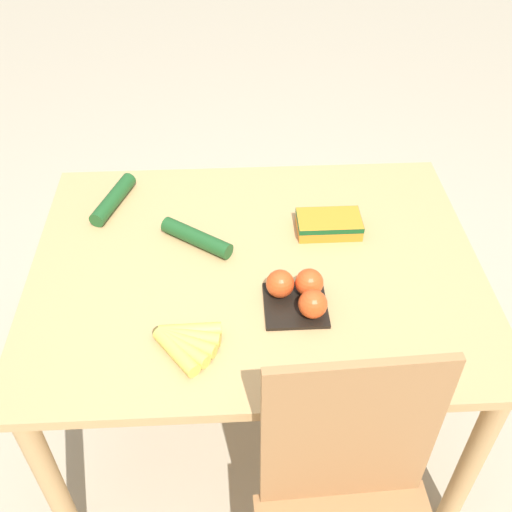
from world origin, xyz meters
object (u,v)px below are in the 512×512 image
Objects in this scene: banana_bunch at (184,341)px; carrot_bag at (329,223)px; cucumber_near at (197,238)px; tomato_pack at (300,293)px; cucumber_far at (113,199)px.

carrot_bag is (-0.41, -0.42, 0.01)m from banana_bunch.
carrot_bag is at bearing -174.14° from cucumber_near.
tomato_pack is 0.37m from cucumber_near.
cucumber_near is at bearing 5.86° from carrot_bag.
cucumber_near is (-0.02, -0.38, 0.01)m from banana_bunch.
carrot_bag is 0.39m from cucumber_near.
cucumber_near is at bearing -42.80° from tomato_pack.
cucumber_near and cucumber_far have the same top height.
cucumber_far is (0.53, -0.45, -0.02)m from tomato_pack.
carrot_bag is at bearing -134.46° from banana_bunch.
cucumber_near is at bearing 142.91° from cucumber_far.
banana_bunch is at bearing 86.69° from cucumber_near.
tomato_pack is (-0.29, -0.13, 0.02)m from banana_bunch.
banana_bunch is 0.90× the size of carrot_bag.
cucumber_far is (0.26, -0.20, 0.00)m from cucumber_near.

